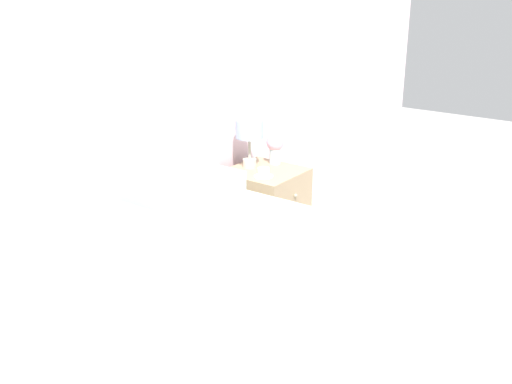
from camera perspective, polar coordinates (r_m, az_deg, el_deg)
ground_plane at (r=3.52m, az=-13.66°, el=-10.55°), size 12.00×12.00×0.00m
wall_back at (r=3.14m, az=-16.47°, el=10.85°), size 8.00×0.06×2.60m
bed at (r=2.75m, az=-0.10°, el=-11.91°), size 1.58×2.17×1.06m
nightstand at (r=3.99m, az=0.84°, el=-1.72°), size 0.45×0.48×0.56m
table_lamp at (r=3.89m, az=-0.62°, el=5.70°), size 0.18×0.18×0.32m
flower_vase at (r=4.00m, az=1.84°, el=4.39°), size 0.12×0.12×0.21m
teacup at (r=3.76m, az=0.74°, el=1.82°), size 0.12×0.12×0.06m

